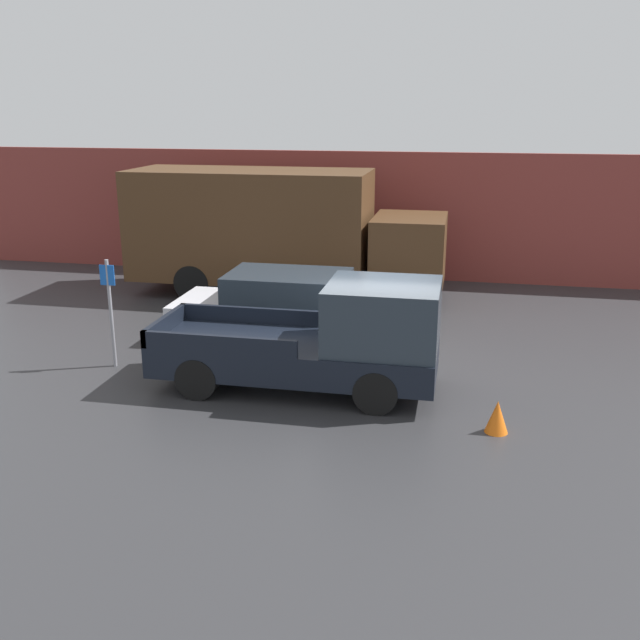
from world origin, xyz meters
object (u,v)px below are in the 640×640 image
Objects in this scene: delivery_truck at (274,229)px; pickup_truck at (326,341)px; parking_sign at (110,307)px; newspaper_box at (420,265)px; car at (285,306)px; traffic_cone at (497,417)px.

pickup_truck is at bearing -67.40° from delivery_truck.
newspaper_box is (5.50, 8.47, -0.74)m from parking_sign.
traffic_cone is at bearing -41.26° from car.
pickup_truck is at bearing -5.01° from parking_sign.
pickup_truck is 3.11m from car.
pickup_truck is 5.17× the size of newspaper_box.
delivery_truck is 6.45m from parking_sign.
parking_sign is (-1.65, -6.21, -0.58)m from delivery_truck.
pickup_truck is 0.61× the size of delivery_truck.
pickup_truck is 7.19m from delivery_truck.
delivery_truck is at bearing 126.45° from traffic_cone.
newspaper_box is at bearing 67.14° from car.
pickup_truck is at bearing 158.30° from traffic_cone.
pickup_truck is at bearing -97.12° from newspaper_box.
parking_sign is 7.64m from traffic_cone.
delivery_truck is (-1.27, 3.86, 1.03)m from car.
car is (-1.47, 2.74, -0.17)m from pickup_truck.
car is 8.93× the size of traffic_cone.
car is 4.81× the size of newspaper_box.
traffic_cone is (3.01, -1.20, -0.69)m from pickup_truck.
pickup_truck is at bearing -61.69° from car.
pickup_truck reaches higher than traffic_cone.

